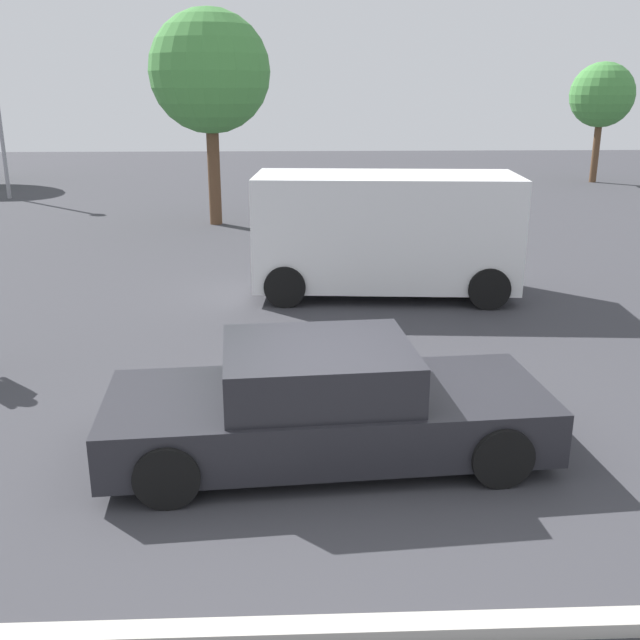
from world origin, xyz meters
name	(u,v)px	position (x,y,z in m)	size (l,w,h in m)	color
ground_plane	(319,459)	(0.00, 0.00, 0.00)	(80.00, 80.00, 0.00)	#38383D
sedan_foreground	(325,405)	(0.07, 0.10, 0.58)	(4.80, 2.19, 1.26)	#232328
dog	(263,340)	(-0.70, 3.11, 0.28)	(0.37, 0.64, 0.44)	white
van_white	(386,231)	(1.53, 6.57, 1.23)	(5.02, 2.49, 2.29)	white
parking_curb	(333,630)	(0.00, -2.68, 0.06)	(9.47, 0.20, 0.12)	#B7B2A8
tree_back_left	(210,72)	(-2.47, 14.32, 4.23)	(3.36, 3.36, 5.93)	brown
tree_back_center	(602,95)	(12.55, 23.67, 3.52)	(2.60, 2.60, 4.85)	brown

